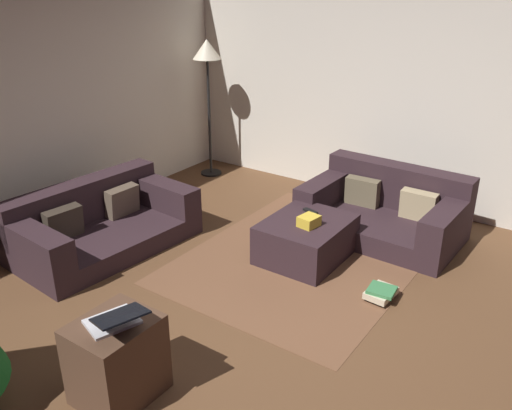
% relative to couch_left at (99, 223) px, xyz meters
% --- Properties ---
extents(ground_plane, '(6.40, 6.40, 0.00)m').
position_rel_couch_left_xyz_m(ground_plane, '(-0.35, -2.25, -0.24)').
color(ground_plane, brown).
extents(corner_partition, '(0.12, 6.40, 2.60)m').
position_rel_couch_left_xyz_m(corner_partition, '(2.79, -2.25, 1.06)').
color(corner_partition, silver).
rests_on(corner_partition, ground_plane).
extents(couch_left, '(1.80, 1.09, 0.62)m').
position_rel_couch_left_xyz_m(couch_left, '(0.00, 0.00, 0.00)').
color(couch_left, '#2D1E23').
rests_on(couch_left, ground_plane).
extents(couch_right, '(1.03, 1.59, 0.68)m').
position_rel_couch_left_xyz_m(couch_right, '(1.90, -2.23, 0.02)').
color(couch_right, '#2D1E23').
rests_on(couch_right, ground_plane).
extents(ottoman, '(0.86, 0.71, 0.38)m').
position_rel_couch_left_xyz_m(ottoman, '(0.96, -1.82, -0.05)').
color(ottoman, '#2D1E23').
rests_on(ottoman, ground_plane).
extents(gift_box, '(0.20, 0.18, 0.10)m').
position_rel_couch_left_xyz_m(gift_box, '(0.88, -1.89, 0.19)').
color(gift_box, gold).
rests_on(gift_box, ottoman).
extents(tv_remote, '(0.09, 0.17, 0.02)m').
position_rel_couch_left_xyz_m(tv_remote, '(1.16, -1.74, 0.15)').
color(tv_remote, black).
rests_on(tv_remote, ottoman).
extents(side_table, '(0.52, 0.44, 0.56)m').
position_rel_couch_left_xyz_m(side_table, '(-1.33, -1.76, 0.04)').
color(side_table, '#4C3323').
rests_on(side_table, ground_plane).
extents(laptop, '(0.40, 0.45, 0.17)m').
position_rel_couch_left_xyz_m(laptop, '(-1.35, -1.81, 0.38)').
color(laptop, silver).
rests_on(laptop, side_table).
extents(book_stack, '(0.29, 0.24, 0.11)m').
position_rel_couch_left_xyz_m(book_stack, '(0.69, -2.71, -0.18)').
color(book_stack, '#2D5193').
rests_on(book_stack, ground_plane).
extents(corner_lamp, '(0.36, 0.36, 1.77)m').
position_rel_couch_left_xyz_m(corner_lamp, '(2.25, 0.41, 1.27)').
color(corner_lamp, black).
rests_on(corner_lamp, ground_plane).
extents(area_rug, '(2.60, 2.00, 0.01)m').
position_rel_couch_left_xyz_m(area_rug, '(0.96, -1.82, -0.24)').
color(area_rug, brown).
rests_on(area_rug, ground_plane).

